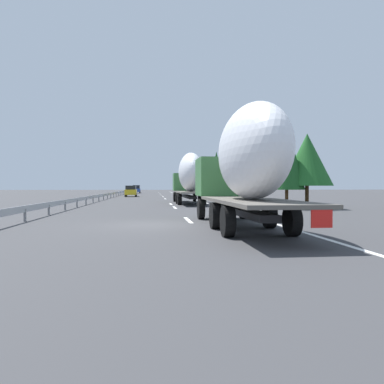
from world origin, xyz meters
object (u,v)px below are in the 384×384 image
(truck_lead, at_px, (189,176))
(truck_trailing, at_px, (244,164))
(car_yellow_coupe, at_px, (131,191))
(road_sign, at_px, (196,184))
(car_blue_sedan, at_px, (137,189))

(truck_lead, relative_size, truck_trailing, 1.11)
(truck_trailing, height_order, car_yellow_coupe, truck_trailing)
(truck_trailing, xyz_separation_m, road_sign, (42.14, -3.10, -0.52))
(truck_trailing, bearing_deg, truck_lead, 0.00)
(car_blue_sedan, relative_size, road_sign, 1.59)
(truck_lead, height_order, truck_trailing, truck_lead)
(car_yellow_coupe, relative_size, road_sign, 1.41)
(truck_trailing, height_order, car_blue_sedan, truck_trailing)
(car_yellow_coupe, height_order, road_sign, road_sign)
(truck_lead, height_order, car_blue_sedan, truck_lead)
(car_blue_sedan, height_order, road_sign, road_sign)
(car_yellow_coupe, xyz_separation_m, road_sign, (-4.75, -10.10, 1.12))
(truck_trailing, distance_m, road_sign, 42.26)
(truck_lead, relative_size, car_blue_sedan, 2.85)
(road_sign, bearing_deg, car_blue_sedan, 16.20)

